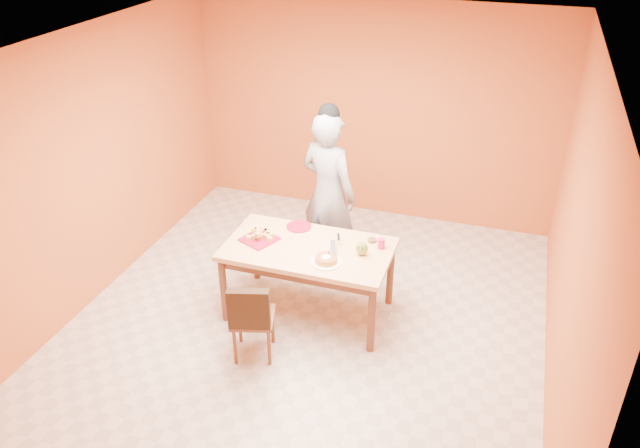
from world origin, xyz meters
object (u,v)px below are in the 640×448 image
(red_dinner_plate, at_px, (299,226))
(dining_table, at_px, (308,255))
(person, at_px, (328,194))
(checker_tin, at_px, (372,240))
(pastry_platter, at_px, (259,239))
(dining_chair, at_px, (252,317))
(magenta_glass, at_px, (381,244))
(egg_ornament, at_px, (362,248))
(sponge_cake, at_px, (326,259))

(red_dinner_plate, bearing_deg, dining_table, -57.11)
(dining_table, height_order, person, person)
(checker_tin, bearing_deg, dining_table, -152.00)
(pastry_platter, bearing_deg, dining_chair, -72.85)
(pastry_platter, distance_m, magenta_glass, 1.19)
(person, bearing_deg, pastry_platter, 83.81)
(checker_tin, bearing_deg, person, 138.14)
(red_dinner_plate, distance_m, checker_tin, 0.78)
(dining_table, xyz_separation_m, checker_tin, (0.56, 0.30, 0.11))
(dining_chair, relative_size, egg_ornament, 5.67)
(pastry_platter, bearing_deg, egg_ornament, 2.64)
(red_dinner_plate, distance_m, egg_ornament, 0.81)
(person, bearing_deg, red_dinner_plate, 93.99)
(dining_chair, height_order, sponge_cake, dining_chair)
(person, distance_m, red_dinner_plate, 0.56)
(dining_table, relative_size, red_dinner_plate, 6.32)
(dining_chair, height_order, egg_ornament, egg_ornament)
(person, height_order, pastry_platter, person)
(red_dinner_plate, bearing_deg, pastry_platter, -127.94)
(egg_ornament, bearing_deg, sponge_cake, -127.82)
(pastry_platter, relative_size, checker_tin, 3.46)
(dining_table, xyz_separation_m, magenta_glass, (0.67, 0.20, 0.14))
(sponge_cake, xyz_separation_m, egg_ornament, (0.28, 0.23, 0.04))
(pastry_platter, relative_size, sponge_cake, 1.50)
(dining_table, xyz_separation_m, red_dinner_plate, (-0.22, 0.34, 0.10))
(person, relative_size, sponge_cake, 8.98)
(egg_ornament, bearing_deg, checker_tin, 95.38)
(dining_table, distance_m, person, 0.90)
(person, bearing_deg, magenta_glass, 157.97)
(pastry_platter, xyz_separation_m, magenta_glass, (1.17, 0.22, 0.04))
(pastry_platter, relative_size, magenta_glass, 3.01)
(person, height_order, egg_ornament, person)
(dining_table, height_order, sponge_cake, sponge_cake)
(dining_chair, height_order, magenta_glass, magenta_glass)
(dining_chair, distance_m, person, 1.72)
(person, bearing_deg, sponge_cake, 126.24)
(dining_chair, xyz_separation_m, pastry_platter, (-0.23, 0.75, 0.34))
(egg_ornament, bearing_deg, dining_chair, -121.90)
(dining_table, xyz_separation_m, egg_ornament, (0.52, 0.02, 0.17))
(pastry_platter, height_order, checker_tin, checker_tin)
(dining_chair, distance_m, egg_ornament, 1.19)
(dining_table, relative_size, person, 0.87)
(pastry_platter, height_order, red_dinner_plate, pastry_platter)
(dining_table, bearing_deg, dining_chair, -108.86)
(dining_chair, xyz_separation_m, checker_tin, (0.82, 1.07, 0.34))
(egg_ornament, bearing_deg, pastry_platter, -164.73)
(person, bearing_deg, dining_table, 114.36)
(person, relative_size, red_dinner_plate, 7.23)
(dining_table, distance_m, checker_tin, 0.64)
(dining_table, xyz_separation_m, sponge_cake, (0.25, -0.20, 0.13))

